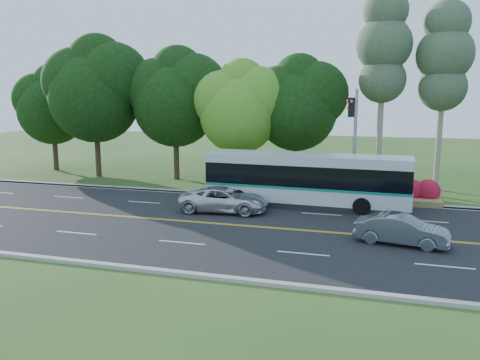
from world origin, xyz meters
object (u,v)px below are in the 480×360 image
(transit_bus, at_px, (306,181))
(sedan, at_px, (402,230))
(suv, at_px, (224,200))
(traffic_signal, at_px, (354,129))

(transit_bus, xyz_separation_m, sedan, (5.17, -6.27, -0.89))
(sedan, bearing_deg, suv, 79.40)
(traffic_signal, height_order, transit_bus, traffic_signal)
(traffic_signal, xyz_separation_m, sedan, (2.51, -6.42, -3.99))
(sedan, height_order, suv, suv)
(traffic_signal, distance_m, transit_bus, 4.08)
(transit_bus, bearing_deg, sedan, -47.84)
(traffic_signal, distance_m, sedan, 7.96)
(traffic_signal, height_order, sedan, traffic_signal)
(traffic_signal, xyz_separation_m, transit_bus, (-2.65, -0.15, -3.10))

